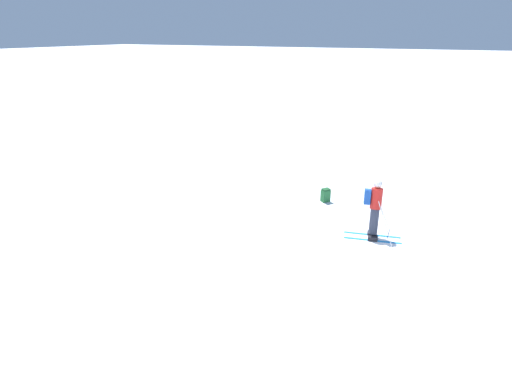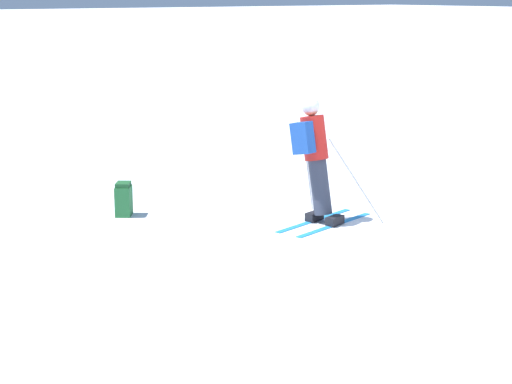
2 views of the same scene
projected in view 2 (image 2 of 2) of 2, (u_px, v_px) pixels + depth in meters
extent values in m
plane|color=white|center=(391.00, 245.00, 11.15)|extent=(300.00, 300.00, 0.00)
cube|color=#1E7AC6|center=(335.00, 225.00, 12.08)|extent=(0.47, 1.66, 0.01)
cube|color=#1E7AC6|center=(314.00, 221.00, 12.30)|extent=(0.47, 1.66, 0.01)
cube|color=black|center=(335.00, 220.00, 12.06)|extent=(0.20, 0.30, 0.12)
cube|color=black|center=(314.00, 216.00, 12.29)|extent=(0.20, 0.30, 0.12)
cylinder|color=#2D3342|center=(320.00, 187.00, 12.13)|extent=(0.44, 0.34, 0.82)
cylinder|color=red|center=(314.00, 138.00, 12.05)|extent=(0.50, 0.43, 0.66)
sphere|color=tan|center=(311.00, 108.00, 12.00)|extent=(0.30, 0.27, 0.26)
sphere|color=silver|center=(310.00, 106.00, 11.99)|extent=(0.35, 0.32, 0.30)
cube|color=#194293|center=(303.00, 138.00, 11.85)|extent=(0.38, 0.25, 0.48)
cylinder|color=#B7B7BC|center=(356.00, 181.00, 12.07)|extent=(0.52, 0.66, 1.23)
cylinder|color=#B7B7BC|center=(309.00, 176.00, 12.61)|extent=(0.35, 0.47, 1.15)
cube|color=#236633|center=(124.00, 201.00, 12.56)|extent=(0.37, 0.36, 0.44)
cube|color=#1A4C26|center=(123.00, 184.00, 12.50)|extent=(0.33, 0.32, 0.06)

